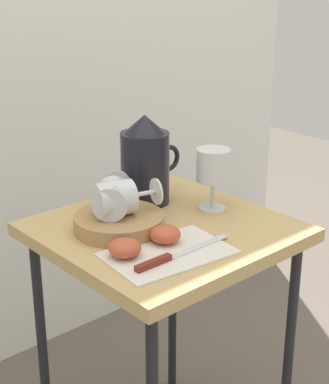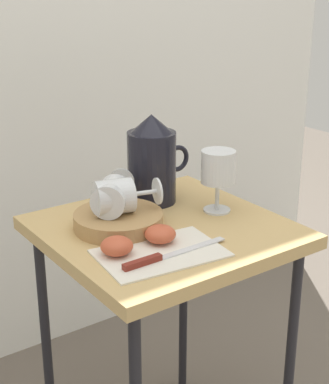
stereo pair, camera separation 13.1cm
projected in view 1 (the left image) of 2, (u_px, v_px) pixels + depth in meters
The scene contains 11 objects.
curtain_drape at pixel (2, 12), 1.67m from camera, with size 2.40×0.03×2.18m, color white.
table at pixel (165, 254), 1.36m from camera, with size 0.51×0.49×0.66m.
linen_napkin at pixel (168, 253), 1.20m from camera, with size 0.25×0.16×0.00m, color silver.
basket_tray at pixel (119, 222), 1.31m from camera, with size 0.20×0.20×0.04m, color #AD8451.
pitcher at pixel (145, 167), 1.44m from camera, with size 0.17×0.12×0.22m.
wine_glass_upright at pixel (212, 168), 1.40m from camera, with size 0.08×0.08×0.15m.
wine_glass_tipped_near at pixel (116, 198), 1.29m from camera, with size 0.16×0.10×0.08m.
wine_glass_tipped_far at pixel (112, 198), 1.29m from camera, with size 0.15×0.16×0.08m.
apple_half_left at pixel (125, 248), 1.18m from camera, with size 0.07×0.07×0.04m, color #C15133.
apple_half_right at pixel (165, 234), 1.24m from camera, with size 0.07×0.07×0.04m, color #C15133.
knife at pixel (170, 257), 1.17m from camera, with size 0.24×0.02×0.01m.
Camera 1 is at (-0.81, -0.92, 1.20)m, focal length 56.22 mm.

